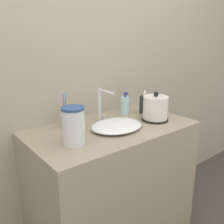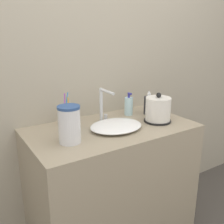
{
  "view_description": "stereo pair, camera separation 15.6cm",
  "coord_description": "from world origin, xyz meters",
  "px_view_note": "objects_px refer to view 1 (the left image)",
  "views": [
    {
      "loc": [
        -0.96,
        -0.93,
        1.48
      ],
      "look_at": [
        0.0,
        0.29,
        0.99
      ],
      "focal_mm": 42.0,
      "sensor_mm": 36.0,
      "label": 1
    },
    {
      "loc": [
        -0.84,
        -1.02,
        1.48
      ],
      "look_at": [
        0.0,
        0.29,
        0.99
      ],
      "focal_mm": 42.0,
      "sensor_mm": 36.0,
      "label": 2
    }
  ],
  "objects_px": {
    "shampoo_bottle": "(77,122)",
    "mouthwash_bottle": "(144,104)",
    "electric_kettle": "(155,109)",
    "toothbrush_cup": "(66,120)",
    "faucet": "(102,103)",
    "water_pitcher": "(73,126)",
    "lotion_bottle": "(125,106)"
  },
  "relations": [
    {
      "from": "mouthwash_bottle",
      "to": "faucet",
      "type": "bearing_deg",
      "value": 175.54
    },
    {
      "from": "electric_kettle",
      "to": "faucet",
      "type": "bearing_deg",
      "value": 147.63
    },
    {
      "from": "faucet",
      "to": "electric_kettle",
      "type": "height_order",
      "value": "faucet"
    },
    {
      "from": "faucet",
      "to": "water_pitcher",
      "type": "distance_m",
      "value": 0.38
    },
    {
      "from": "mouthwash_bottle",
      "to": "water_pitcher",
      "type": "height_order",
      "value": "water_pitcher"
    },
    {
      "from": "electric_kettle",
      "to": "toothbrush_cup",
      "type": "xyz_separation_m",
      "value": [
        -0.54,
        0.26,
        -0.03
      ]
    },
    {
      "from": "shampoo_bottle",
      "to": "mouthwash_bottle",
      "type": "xyz_separation_m",
      "value": [
        0.58,
        0.02,
        0.01
      ]
    },
    {
      "from": "electric_kettle",
      "to": "water_pitcher",
      "type": "relative_size",
      "value": 0.96
    },
    {
      "from": "shampoo_bottle",
      "to": "mouthwash_bottle",
      "type": "height_order",
      "value": "mouthwash_bottle"
    },
    {
      "from": "toothbrush_cup",
      "to": "mouthwash_bottle",
      "type": "xyz_separation_m",
      "value": [
        0.6,
        -0.1,
        0.02
      ]
    },
    {
      "from": "electric_kettle",
      "to": "mouthwash_bottle",
      "type": "relative_size",
      "value": 1.15
    },
    {
      "from": "electric_kettle",
      "to": "toothbrush_cup",
      "type": "height_order",
      "value": "toothbrush_cup"
    },
    {
      "from": "electric_kettle",
      "to": "lotion_bottle",
      "type": "relative_size",
      "value": 1.21
    },
    {
      "from": "lotion_bottle",
      "to": "mouthwash_bottle",
      "type": "distance_m",
      "value": 0.15
    },
    {
      "from": "mouthwash_bottle",
      "to": "water_pitcher",
      "type": "distance_m",
      "value": 0.72
    },
    {
      "from": "faucet",
      "to": "mouthwash_bottle",
      "type": "relative_size",
      "value": 1.3
    },
    {
      "from": "faucet",
      "to": "electric_kettle",
      "type": "bearing_deg",
      "value": -32.37
    },
    {
      "from": "toothbrush_cup",
      "to": "electric_kettle",
      "type": "bearing_deg",
      "value": -25.95
    },
    {
      "from": "shampoo_bottle",
      "to": "mouthwash_bottle",
      "type": "bearing_deg",
      "value": 1.88
    },
    {
      "from": "faucet",
      "to": "water_pitcher",
      "type": "xyz_separation_m",
      "value": [
        -0.33,
        -0.2,
        -0.03
      ]
    },
    {
      "from": "lotion_bottle",
      "to": "water_pitcher",
      "type": "bearing_deg",
      "value": -157.9
    },
    {
      "from": "mouthwash_bottle",
      "to": "toothbrush_cup",
      "type": "bearing_deg",
      "value": 170.89
    },
    {
      "from": "electric_kettle",
      "to": "water_pitcher",
      "type": "height_order",
      "value": "water_pitcher"
    },
    {
      "from": "toothbrush_cup",
      "to": "mouthwash_bottle",
      "type": "distance_m",
      "value": 0.61
    },
    {
      "from": "electric_kettle",
      "to": "shampoo_bottle",
      "type": "distance_m",
      "value": 0.54
    },
    {
      "from": "electric_kettle",
      "to": "lotion_bottle",
      "type": "distance_m",
      "value": 0.24
    },
    {
      "from": "lotion_bottle",
      "to": "toothbrush_cup",
      "type": "bearing_deg",
      "value": 175.42
    },
    {
      "from": "faucet",
      "to": "lotion_bottle",
      "type": "xyz_separation_m",
      "value": [
        0.23,
        0.03,
        -0.06
      ]
    },
    {
      "from": "faucet",
      "to": "toothbrush_cup",
      "type": "xyz_separation_m",
      "value": [
        -0.23,
        0.07,
        -0.08
      ]
    },
    {
      "from": "faucet",
      "to": "lotion_bottle",
      "type": "bearing_deg",
      "value": 7.52
    },
    {
      "from": "faucet",
      "to": "shampoo_bottle",
      "type": "relative_size",
      "value": 1.47
    },
    {
      "from": "water_pitcher",
      "to": "toothbrush_cup",
      "type": "bearing_deg",
      "value": 69.73
    }
  ]
}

